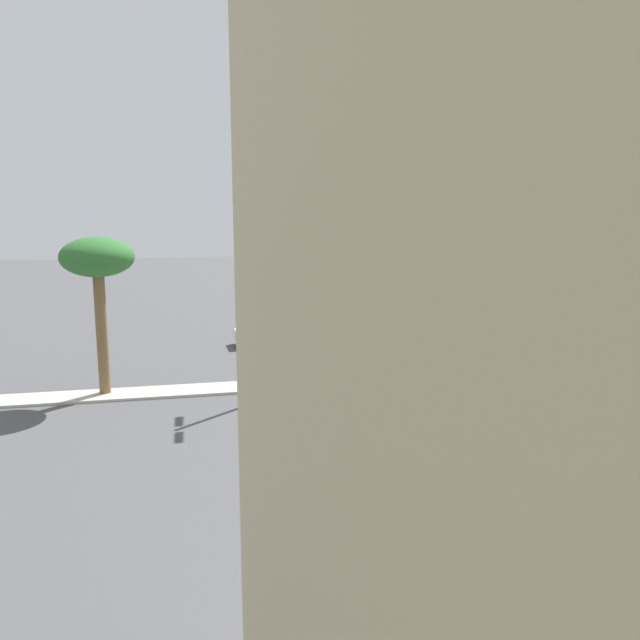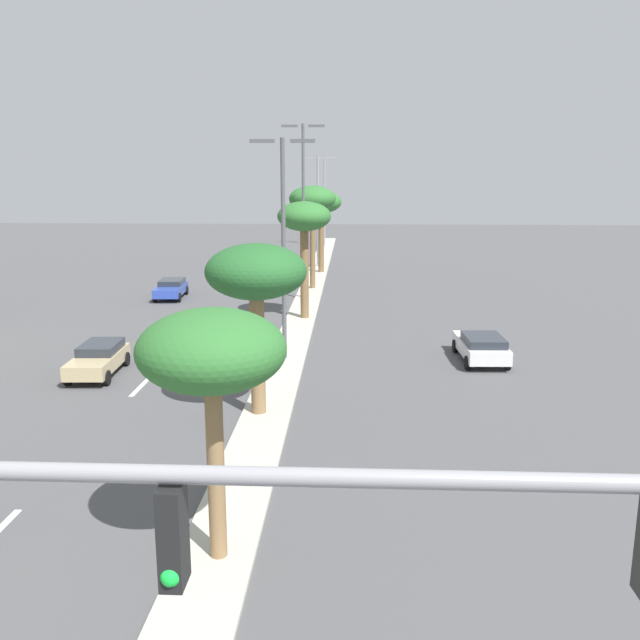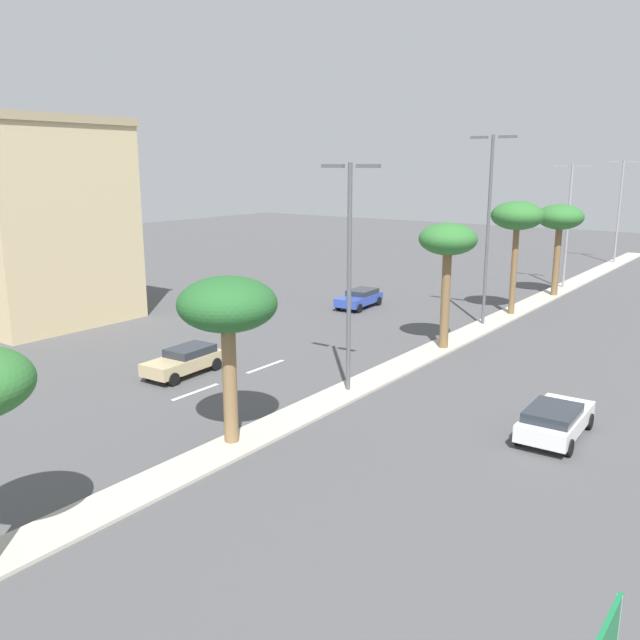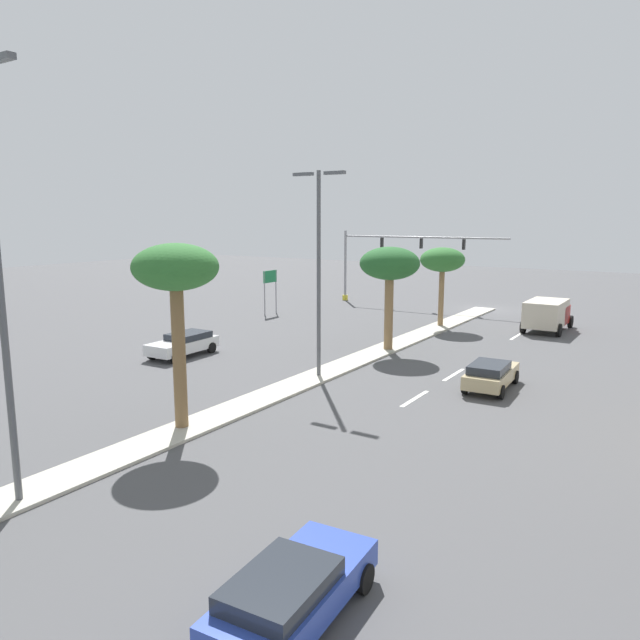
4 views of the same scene
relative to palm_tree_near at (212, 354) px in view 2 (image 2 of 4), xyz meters
The scene contains 16 objects.
ground_plane 23.90m from the palm_tree_near, 90.19° to the left, with size 160.00×160.00×0.00m, color #4C4C4F.
median_curb 33.44m from the palm_tree_near, 90.13° to the left, with size 1.80×87.17×0.12m, color #B7B2A3.
lane_stripe_inboard 14.71m from the palm_tree_near, 114.39° to the left, with size 0.20×2.80×0.01m, color silver.
lane_stripe_trailing 19.06m from the palm_tree_near, 108.12° to the left, with size 0.20×2.80×0.01m, color silver.
palm_tree_near is the anchor object (origin of this frame).
palm_tree_front 9.41m from the palm_tree_near, 92.21° to the left, with size 3.57×3.57×6.18m.
palm_tree_inboard 25.94m from the palm_tree_near, 89.62° to the left, with size 3.17×3.17×6.95m.
palm_tree_far 36.69m from the palm_tree_near, 89.94° to the left, with size 3.48×3.48×7.65m.
palm_tree_leading 45.19m from the palm_tree_near, 89.62° to the left, with size 3.53×3.53×7.07m.
street_lamp_inboard 16.83m from the palm_tree_near, 90.47° to the left, with size 2.90×0.24×10.09m.
street_lamp_center 32.75m from the palm_tree_near, 90.62° to the left, with size 2.90×0.24×11.79m.
street_lamp_near 49.07m from the palm_tree_near, 90.22° to the left, with size 2.90×0.24×10.06m.
street_lamp_rear 67.03m from the palm_tree_near, 90.25° to the left, with size 2.90×0.24×10.46m.
sedan_white_inboard 19.80m from the palm_tree_near, 61.95° to the left, with size 2.14×4.38×1.32m.
sedan_tan_rear 16.84m from the palm_tree_near, 119.71° to the left, with size 2.02×4.26×1.32m.
sedan_blue_left 34.30m from the palm_tree_near, 106.70° to the left, with size 2.14×4.35×1.27m.
Camera 2 is at (3.05, -3.25, 8.68)m, focal length 37.71 mm.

